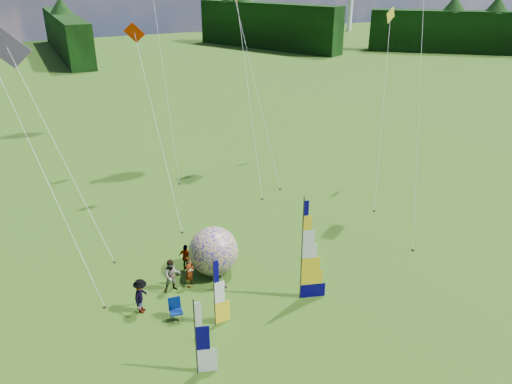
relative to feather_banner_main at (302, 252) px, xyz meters
name	(u,v)px	position (x,y,z in m)	size (l,w,h in m)	color
ground	(313,327)	(-0.59, -2.16, -2.74)	(220.00, 220.00, 0.00)	#335711
treeline_ring	(317,253)	(-0.59, -2.16, 1.26)	(210.00, 210.00, 8.00)	#0E360D
feather_banner_main	(302,252)	(0.00, 0.00, 0.00)	(1.47, 0.10, 5.49)	#040054
side_banner_left	(214,294)	(-4.62, -0.02, -1.00)	(0.97, 0.10, 3.48)	yellow
side_banner_far	(196,339)	(-6.41, -2.55, -0.96)	(1.05, 0.10, 3.57)	white
bol_inflatable	(214,251)	(-3.04, 4.11, -1.40)	(2.69, 2.69, 2.69)	#000681
spectator_a	(190,272)	(-4.65, 3.47, -1.87)	(0.64, 0.42, 1.76)	#66594C
spectator_b	(172,275)	(-5.59, 3.48, -1.84)	(0.88, 0.43, 1.81)	#66594C
spectator_c	(141,296)	(-7.46, 2.44, -1.83)	(1.18, 0.44, 1.82)	#66594C
spectator_d	(186,258)	(-4.32, 5.00, -1.96)	(0.92, 0.38, 1.57)	#66594C
camp_chair	(176,310)	(-6.16, 1.12, -2.19)	(0.64, 0.64, 1.10)	#011447
kite_whale	(242,19)	(5.23, 18.15, 9.00)	(4.18, 15.33, 23.49)	black
kite_rainbow_delta	(58,137)	(-9.44, 11.12, 3.88)	(7.49, 11.46, 13.26)	red
kite_parafoil	(422,72)	(10.72, 4.67, 6.91)	(8.57, 11.15, 19.31)	red
small_kite_red	(157,121)	(-3.18, 13.32, 3.48)	(2.45, 10.76, 12.44)	red
small_kite_orange	(248,84)	(4.57, 15.76, 4.63)	(4.50, 11.25, 14.74)	#E19000
small_kite_yellow	(383,104)	(11.89, 9.15, 3.85)	(6.61, 7.87, 13.18)	yellow
small_kite_pink	(36,151)	(-10.75, 6.41, 4.83)	(5.45, 7.81, 15.14)	#DD479A
small_kite_green	(158,30)	(-0.57, 20.77, 8.20)	(3.13, 10.71, 21.90)	#0EC317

